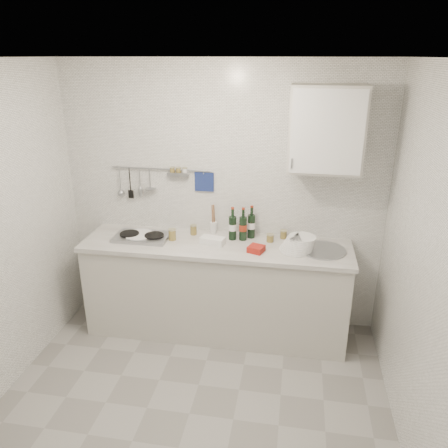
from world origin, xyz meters
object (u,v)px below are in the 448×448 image
plate_stack_hob (138,236)px  utensil_crock (213,226)px  wall_cabinet (326,129)px  plate_stack_sink (299,244)px  wine_bottles (242,223)px

plate_stack_hob → utensil_crock: (0.67, 0.24, 0.05)m
wall_cabinet → plate_stack_sink: wall_cabinet is taller
wine_bottles → utensil_crock: bearing=160.8°
plate_stack_hob → plate_stack_sink: bearing=-0.9°
plate_stack_sink → wine_bottles: (-0.52, 0.17, 0.10)m
wall_cabinet → plate_stack_hob: (-1.64, -0.11, -1.01)m
plate_stack_hob → wine_bottles: wine_bottles is taller
plate_stack_sink → wine_bottles: 0.55m
plate_stack_hob → wine_bottles: size_ratio=0.93×
wine_bottles → plate_stack_hob: bearing=-171.6°
wall_cabinet → wine_bottles: 1.11m
plate_stack_sink → wine_bottles: wine_bottles is taller
utensil_crock → wine_bottles: bearing=-19.2°
plate_stack_hob → utensil_crock: size_ratio=0.99×
plate_stack_hob → wine_bottles: bearing=8.4°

